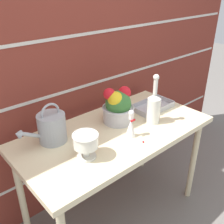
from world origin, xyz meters
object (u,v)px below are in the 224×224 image
watering_can (51,128)px  figurine_vase (131,126)px  wire_tray (152,107)px  crystal_pedestal_bowl (86,142)px  flower_planter (118,106)px  glass_decanter (154,106)px

watering_can → figurine_vase: size_ratio=1.72×
figurine_vase → wire_tray: figurine_vase is taller
wire_tray → watering_can: bearing=172.6°
crystal_pedestal_bowl → figurine_vase: (0.33, -0.01, -0.02)m
watering_can → flower_planter: 0.46m
glass_decanter → figurine_vase: bearing=-173.4°
flower_planter → figurine_vase: (-0.07, -0.19, -0.04)m
crystal_pedestal_bowl → flower_planter: flower_planter is taller
crystal_pedestal_bowl → watering_can: bearing=102.4°
watering_can → wire_tray: bearing=-7.4°
figurine_vase → glass_decanter: bearing=6.6°
flower_planter → crystal_pedestal_bowl: bearing=-155.3°
crystal_pedestal_bowl → flower_planter: 0.44m
flower_planter → wire_tray: flower_planter is taller
watering_can → glass_decanter: (0.62, -0.24, 0.03)m
crystal_pedestal_bowl → figurine_vase: figurine_vase is taller
figurine_vase → wire_tray: size_ratio=0.57×
flower_planter → wire_tray: (0.33, -0.02, -0.10)m
crystal_pedestal_bowl → glass_decanter: glass_decanter is taller
watering_can → flower_planter: same height
glass_decanter → crystal_pedestal_bowl: bearing=-178.1°
figurine_vase → wire_tray: 0.44m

